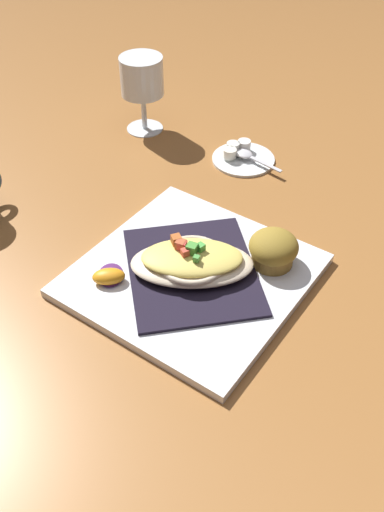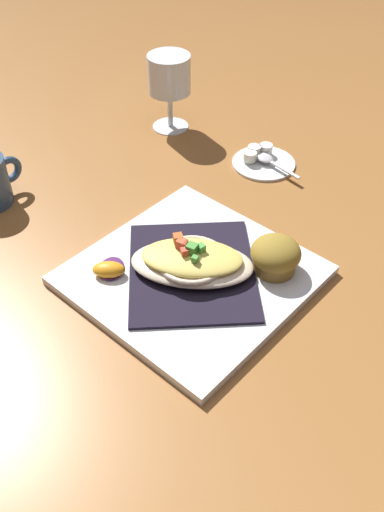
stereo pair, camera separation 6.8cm
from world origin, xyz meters
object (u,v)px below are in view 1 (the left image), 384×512
at_px(square_plate, 192,275).
at_px(orange_garnish, 109,276).
at_px(creamer_saucer, 243,158).
at_px(creamer_cup_0, 244,145).
at_px(creamer_cup_1, 233,147).
at_px(stemmed_glass, 142,80).
at_px(creamer_cup_2, 230,153).
at_px(gratin_dish, 192,261).
at_px(muffin, 273,249).
at_px(spoon, 246,155).

height_order(square_plate, orange_garnish, orange_garnish).
height_order(creamer_saucer, creamer_cup_0, creamer_cup_0).
relative_size(orange_garnish, creamer_cup_1, 2.64).
relative_size(creamer_cup_0, creamer_cup_1, 1.00).
bearing_deg(creamer_cup_1, stemmed_glass, -179.33).
xyz_separation_m(orange_garnish, stemmed_glass, (-0.20, 0.39, 0.08)).
bearing_deg(orange_garnish, creamer_cup_0, 89.51).
bearing_deg(orange_garnish, creamer_cup_2, 90.86).
bearing_deg(creamer_cup_2, stemmed_glass, 174.39).
bearing_deg(gratin_dish, creamer_saucer, 103.51).
bearing_deg(gratin_dish, orange_garnish, -141.14).
height_order(orange_garnish, creamer_cup_1, orange_garnish).
distance_m(gratin_dish, creamer_saucer, 0.32).
distance_m(creamer_cup_0, creamer_cup_2, 0.04).
bearing_deg(orange_garnish, square_plate, 38.80).
height_order(gratin_dish, creamer_cup_0, gratin_dish).
bearing_deg(creamer_cup_1, square_plate, -72.53).
bearing_deg(creamer_saucer, creamer_cup_0, 115.34).
bearing_deg(square_plate, stemmed_glass, 132.86).
bearing_deg(muffin, creamer_cup_2, 129.65).
xyz_separation_m(creamer_saucer, creamer_cup_0, (-0.01, 0.02, 0.01)).
height_order(creamer_cup_1, creamer_cup_2, same).
xyz_separation_m(spoon, creamer_cup_0, (-0.02, 0.02, 0.00)).
relative_size(orange_garnish, creamer_cup_2, 2.64).
bearing_deg(muffin, stemmed_glass, 147.71).
height_order(stemmed_glass, creamer_saucer, stemmed_glass).
bearing_deg(creamer_cup_0, creamer_cup_1, -128.87).
xyz_separation_m(square_plate, creamer_cup_2, (-0.10, 0.30, 0.01)).
xyz_separation_m(square_plate, creamer_cup_0, (-0.09, 0.34, 0.01)).
height_order(square_plate, creamer_cup_1, creamer_cup_1).
xyz_separation_m(square_plate, muffin, (0.09, 0.07, 0.03)).
bearing_deg(orange_garnish, stemmed_glass, 117.66).
bearing_deg(orange_garnish, gratin_dish, 38.86).
xyz_separation_m(muffin, orange_garnish, (-0.18, -0.15, -0.02)).
relative_size(square_plate, creamer_cup_0, 12.38).
bearing_deg(gratin_dish, creamer_cup_1, 107.44).
relative_size(gratin_dish, creamer_saucer, 1.73).
bearing_deg(square_plate, creamer_cup_2, 107.81).
bearing_deg(creamer_saucer, orange_garnish, -92.15).
height_order(spoon, creamer_cup_1, creamer_cup_1).
height_order(square_plate, muffin, muffin).
height_order(square_plate, stemmed_glass, stemmed_glass).
distance_m(gratin_dish, spoon, 0.32).
height_order(square_plate, creamer_saucer, square_plate).
xyz_separation_m(gratin_dish, creamer_cup_2, (-0.10, 0.30, -0.02)).
height_order(gratin_dish, spoon, gratin_dish).
distance_m(gratin_dish, creamer_cup_2, 0.31).
relative_size(orange_garnish, spoon, 0.62).
bearing_deg(creamer_cup_0, gratin_dish, -75.62).
bearing_deg(gratin_dish, creamer_cup_2, 107.78).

